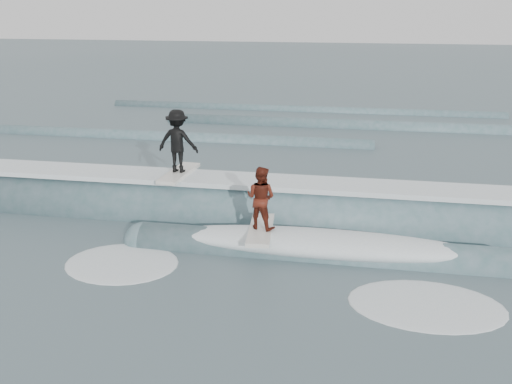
# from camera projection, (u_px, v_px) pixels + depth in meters

# --- Properties ---
(ground) EXTENTS (160.00, 160.00, 0.00)m
(ground) POSITION_uv_depth(u_px,v_px,m) (219.00, 308.00, 11.39)
(ground) COLOR #3B4F56
(ground) RESTS_ON ground
(breaking_wave) EXTENTS (20.55, 3.85, 2.14)m
(breaking_wave) POSITION_uv_depth(u_px,v_px,m) (270.00, 221.00, 15.77)
(breaking_wave) COLOR #3B6164
(breaking_wave) RESTS_ON ground
(surfer_black) EXTENTS (1.16, 2.03, 1.87)m
(surfer_black) POSITION_uv_depth(u_px,v_px,m) (178.00, 144.00, 15.92)
(surfer_black) COLOR silver
(surfer_black) RESTS_ON ground
(surfer_red) EXTENTS (0.89, 2.04, 1.64)m
(surfer_red) POSITION_uv_depth(u_px,v_px,m) (261.00, 202.00, 13.64)
(surfer_red) COLOR silver
(surfer_red) RESTS_ON ground
(whitewater) EXTENTS (14.14, 7.11, 0.10)m
(whitewater) POSITION_uv_depth(u_px,v_px,m) (218.00, 301.00, 11.66)
(whitewater) COLOR white
(whitewater) RESTS_ON ground
(far_swells) EXTENTS (33.68, 8.65, 0.80)m
(far_swells) POSITION_uv_depth(u_px,v_px,m) (285.00, 126.00, 28.04)
(far_swells) COLOR #3B6164
(far_swells) RESTS_ON ground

